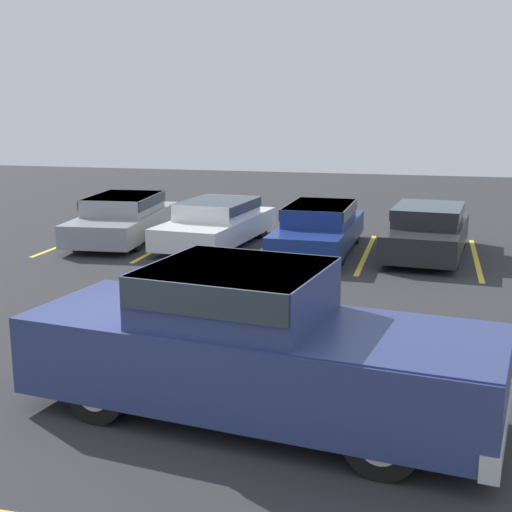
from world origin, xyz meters
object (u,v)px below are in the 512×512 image
parked_sedan_d (428,229)px  wheel_stop_curb (176,221)px  parked_sedan_c (319,226)px  parked_sedan_b (217,221)px  pickup_truck (260,345)px  parked_sedan_a (123,216)px

parked_sedan_d → wheel_stop_curb: size_ratio=2.58×
wheel_stop_curb → parked_sedan_c: bearing=-32.0°
parked_sedan_b → parked_sedan_c: (2.80, -0.27, 0.02)m
parked_sedan_b → parked_sedan_d: parked_sedan_d is taller
parked_sedan_d → wheel_stop_curb: (-7.69, 2.97, -0.59)m
pickup_truck → wheel_stop_curb: 14.21m
pickup_truck → parked_sedan_a: 11.82m
parked_sedan_a → parked_sedan_b: bearing=86.4°
pickup_truck → parked_sedan_a: size_ratio=1.23×
parked_sedan_c → wheel_stop_curb: (-5.01, 3.13, -0.58)m
parked_sedan_a → parked_sedan_d: (8.13, -0.05, -0.00)m
pickup_truck → parked_sedan_c: (-0.82, 9.81, -0.26)m
parked_sedan_a → parked_sedan_c: size_ratio=1.00×
wheel_stop_curb → parked_sedan_a: bearing=-98.7°
pickup_truck → parked_sedan_a: bearing=130.4°
wheel_stop_curb → pickup_truck: bearing=-65.8°
pickup_truck → parked_sedan_b: 10.71m
pickup_truck → parked_sedan_a: (-6.27, 10.02, -0.24)m
parked_sedan_c → wheel_stop_curb: bearing=-120.7°
parked_sedan_c → parked_sedan_a: bearing=-90.9°
parked_sedan_d → wheel_stop_curb: 8.26m
parked_sedan_c → parked_sedan_b: bearing=-94.2°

